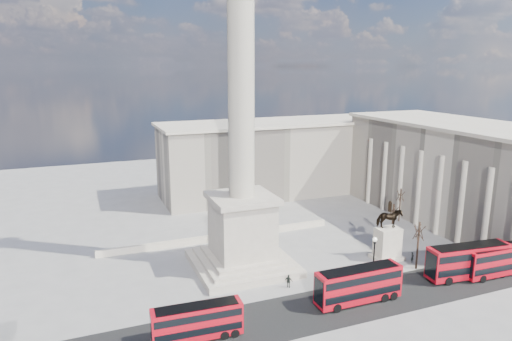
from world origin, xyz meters
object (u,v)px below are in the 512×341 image
(red_bus_c, at_px, (469,261))
(red_bus_d, at_px, (498,260))
(victorian_lamp, at_px, (374,258))
(equestrian_statue, at_px, (388,239))
(nelsons_column, at_px, (242,181))
(red_bus_a, at_px, (198,321))
(pedestrian_walking, at_px, (412,257))
(red_bus_b, at_px, (359,285))
(pedestrian_crossing, at_px, (289,281))
(pedestrian_standing, at_px, (451,255))

(red_bus_c, xyz_separation_m, red_bus_d, (4.44, -0.88, -0.26))
(victorian_lamp, bearing_deg, equestrian_statue, 42.35)
(nelsons_column, distance_m, red_bus_a, 21.74)
(red_bus_d, distance_m, pedestrian_walking, 11.32)
(nelsons_column, relative_size, red_bus_d, 4.65)
(red_bus_b, relative_size, red_bus_d, 1.04)
(red_bus_c, relative_size, red_bus_d, 1.13)
(nelsons_column, relative_size, red_bus_b, 4.46)
(red_bus_a, bearing_deg, victorian_lamp, 10.07)
(equestrian_statue, bearing_deg, red_bus_c, -56.17)
(red_bus_a, height_order, red_bus_c, red_bus_c)
(red_bus_b, relative_size, pedestrian_crossing, 6.11)
(red_bus_b, xyz_separation_m, victorian_lamp, (3.96, 2.65, 1.77))
(red_bus_a, height_order, red_bus_d, red_bus_d)
(pedestrian_walking, distance_m, pedestrian_standing, 6.02)
(red_bus_b, height_order, pedestrian_standing, red_bus_b)
(pedestrian_crossing, bearing_deg, nelsons_column, -24.53)
(red_bus_b, bearing_deg, red_bus_c, 0.61)
(pedestrian_walking, xyz_separation_m, pedestrian_standing, (5.79, -1.68, 0.10))
(red_bus_b, height_order, red_bus_c, red_bus_c)
(nelsons_column, height_order, pedestrian_walking, nelsons_column)
(red_bus_a, distance_m, equestrian_statue, 33.54)
(red_bus_a, bearing_deg, pedestrian_standing, 11.17)
(red_bus_b, height_order, equestrian_statue, equestrian_statue)
(red_bus_b, relative_size, pedestrian_walking, 7.04)
(nelsons_column, xyz_separation_m, red_bus_b, (9.81, -15.21, -10.54))
(victorian_lamp, distance_m, equestrian_statue, 10.30)
(pedestrian_standing, distance_m, pedestrian_crossing, 26.51)
(nelsons_column, relative_size, red_bus_c, 4.12)
(pedestrian_walking, distance_m, pedestrian_crossing, 20.70)
(victorian_lamp, relative_size, equestrian_statue, 0.77)
(pedestrian_walking, bearing_deg, red_bus_b, -174.04)
(red_bus_a, height_order, pedestrian_standing, red_bus_a)
(nelsons_column, distance_m, pedestrian_standing, 33.69)
(nelsons_column, bearing_deg, equestrian_statue, -14.82)
(red_bus_a, xyz_separation_m, red_bus_d, (42.81, -0.46, 0.20))
(nelsons_column, xyz_separation_m, red_bus_a, (-10.68, -15.52, -10.86))
(red_bus_c, distance_m, equestrian_statue, 11.40)
(pedestrian_standing, bearing_deg, pedestrian_walking, -21.23)
(pedestrian_standing, bearing_deg, red_bus_b, 9.98)
(pedestrian_crossing, bearing_deg, equestrian_statue, -127.13)
(red_bus_a, distance_m, red_bus_c, 38.37)
(red_bus_c, bearing_deg, victorian_lamp, 176.21)
(red_bus_b, xyz_separation_m, pedestrian_walking, (14.30, 7.08, -1.58))
(pedestrian_crossing, bearing_deg, red_bus_d, -150.83)
(red_bus_b, bearing_deg, nelsons_column, 123.07)
(equestrian_statue, relative_size, pedestrian_crossing, 5.02)
(red_bus_b, xyz_separation_m, red_bus_c, (17.88, 0.11, 0.15))
(pedestrian_crossing, bearing_deg, pedestrian_walking, -135.16)
(equestrian_statue, xyz_separation_m, pedestrian_standing, (8.54, -4.16, -2.34))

